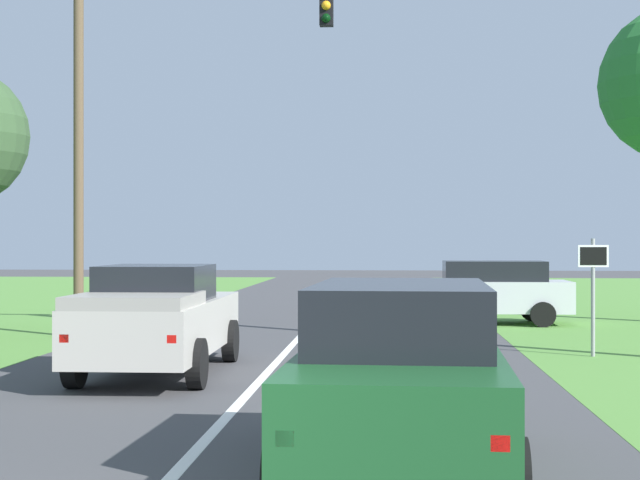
# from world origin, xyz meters

# --- Properties ---
(ground_plane) EXTENTS (120.00, 120.00, 0.00)m
(ground_plane) POSITION_xyz_m (0.00, 9.87, 0.00)
(ground_plane) COLOR #424244
(red_suv_near) EXTENTS (2.30, 4.91, 1.89)m
(red_suv_near) POSITION_xyz_m (2.24, 3.64, 0.99)
(red_suv_near) COLOR #194C23
(red_suv_near) RESTS_ON ground_plane
(pickup_truck_lead) EXTENTS (2.22, 5.61, 1.90)m
(pickup_truck_lead) POSITION_xyz_m (-1.84, 10.60, 0.98)
(pickup_truck_lead) COLOR #B7B2A8
(pickup_truck_lead) RESTS_ON ground_plane
(traffic_light) EXTENTS (6.75, 0.40, 8.99)m
(traffic_light) POSITION_xyz_m (-3.75, 16.93, 5.79)
(traffic_light) COLOR brown
(traffic_light) RESTS_ON ground_plane
(keep_moving_sign) EXTENTS (0.60, 0.09, 2.36)m
(keep_moving_sign) POSITION_xyz_m (6.21, 13.78, 1.51)
(keep_moving_sign) COLOR gray
(keep_moving_sign) RESTS_ON ground_plane
(crossing_suv_far) EXTENTS (4.60, 2.13, 1.75)m
(crossing_suv_far) POSITION_xyz_m (4.89, 21.35, 0.93)
(crossing_suv_far) COLOR silver
(crossing_suv_far) RESTS_ON ground_plane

